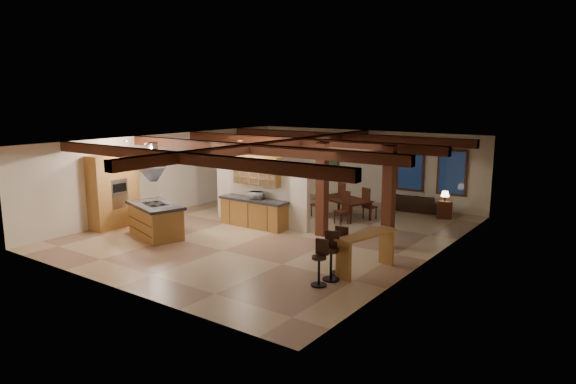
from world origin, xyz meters
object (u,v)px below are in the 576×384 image
at_px(sofa, 415,203).
at_px(bar_counter, 366,246).
at_px(kitchen_island, 156,220).
at_px(dining_table, 343,208).

distance_m(sofa, bar_counter, 7.42).
bearing_deg(kitchen_island, sofa, 58.00).
relative_size(kitchen_island, bar_counter, 1.23).
bearing_deg(kitchen_island, bar_counter, 7.44).
height_order(kitchen_island, bar_counter, kitchen_island).
height_order(dining_table, sofa, dining_table).
bearing_deg(sofa, kitchen_island, 50.22).
xyz_separation_m(sofa, bar_counter, (1.65, -7.22, 0.35)).
xyz_separation_m(dining_table, sofa, (1.64, 2.54, -0.04)).
height_order(sofa, bar_counter, bar_counter).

